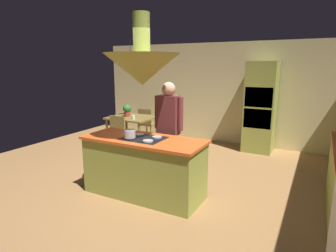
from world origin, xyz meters
name	(u,v)px	position (x,y,z in m)	size (l,w,h in m)	color
ground	(151,189)	(0.00, 0.00, 0.00)	(8.16, 8.16, 0.00)	#9E7042
wall_back	(220,93)	(0.00, 3.45, 1.27)	(6.80, 0.10, 2.55)	beige
kitchen_island	(144,167)	(0.00, -0.20, 0.46)	(1.89, 0.77, 0.93)	#939E42
oven_tower	(260,107)	(1.10, 3.04, 1.04)	(0.66, 0.62, 2.07)	#939E42
dining_table	(132,121)	(-1.70, 1.90, 0.66)	(1.05, 0.91, 0.76)	olive
person_at_island	(169,126)	(0.08, 0.46, 0.99)	(0.53, 0.23, 1.72)	tan
range_hood	(142,67)	(0.00, -0.20, 1.97)	(1.10, 1.10, 1.00)	#939E42
pendant_light_over_table	(131,71)	(-1.70, 1.90, 1.86)	(0.32, 0.32, 0.82)	beige
chair_facing_island	(115,133)	(-1.70, 1.22, 0.50)	(0.40, 0.40, 0.87)	olive
chair_by_back_wall	(147,122)	(-1.70, 2.58, 0.50)	(0.40, 0.40, 0.87)	olive
potted_plant_on_table	(127,110)	(-1.81, 1.86, 0.93)	(0.20, 0.20, 0.30)	#99382D
cup_on_table	(133,117)	(-1.50, 1.67, 0.81)	(0.07, 0.07, 0.09)	white
cooking_pot_on_cooktop	(130,134)	(-0.16, -0.33, 0.99)	(0.18, 0.18, 0.12)	#B2B2B7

